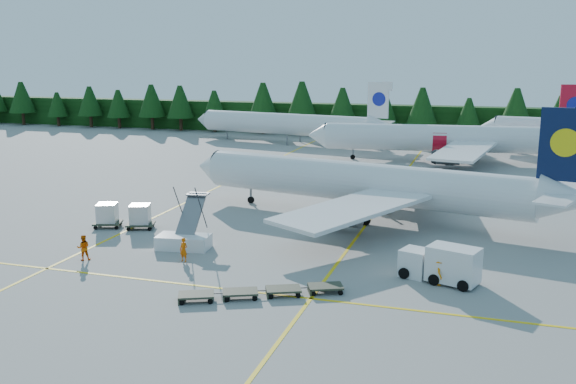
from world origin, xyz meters
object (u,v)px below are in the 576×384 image
(airliner_red, at_px, (435,139))
(airstairs, at_px, (185,238))
(service_truck, at_px, (440,263))
(airliner_navy, at_px, (353,182))

(airliner_red, height_order, airstairs, airliner_red)
(airstairs, xyz_separation_m, service_truck, (20.29, -2.02, 0.46))
(service_truck, bearing_deg, airliner_navy, 138.43)
(airliner_navy, height_order, airliner_red, airliner_red)
(airliner_red, relative_size, airstairs, 6.49)
(airliner_red, bearing_deg, service_truck, -91.25)
(airliner_navy, distance_m, airstairs, 18.10)
(airstairs, bearing_deg, airliner_red, 65.56)
(airstairs, height_order, service_truck, airstairs)
(airliner_navy, height_order, airstairs, airliner_navy)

